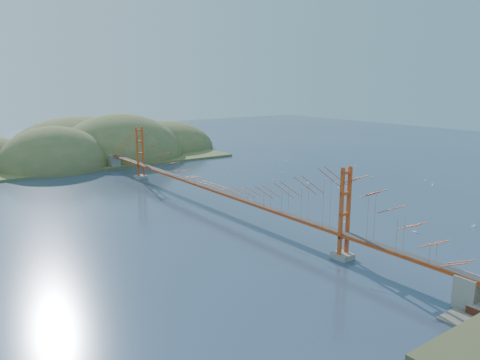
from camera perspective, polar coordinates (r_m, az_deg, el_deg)
ground at (r=82.55m, az=-3.32°, el=-3.30°), size 320.00×320.00×0.00m
bridge at (r=81.13m, az=-3.45°, el=1.51°), size 2.20×94.40×12.00m
far_headlands at (r=144.56m, az=-17.42°, el=2.84°), size 84.00×58.00×25.00m
sailboat_0 at (r=75.32m, az=12.64°, el=-4.99°), size 0.56×0.56×0.62m
sailboat_13 at (r=107.34m, az=22.43°, el=-0.51°), size 0.67×0.67×0.70m
sailboat_14 at (r=102.26m, az=8.31°, el=-0.30°), size 0.60×0.62×0.69m
sailboat_10 at (r=73.58m, az=20.53°, el=-5.88°), size 0.56×0.64×0.73m
sailboat_9 at (r=111.99m, az=15.86°, el=0.44°), size 0.45×0.54×0.62m
sailboat_7 at (r=109.59m, az=-1.04°, el=0.66°), size 0.56×0.56×0.60m
sailboat_8 at (r=129.62m, az=5.70°, el=2.40°), size 0.65×0.62×0.73m
sailboat_5 at (r=111.23m, az=21.69°, el=-0.04°), size 0.41×0.48×0.56m
sailboat_1 at (r=104.32m, az=4.14°, el=0.05°), size 0.69×0.69×0.73m
sailboat_11 at (r=124.33m, az=13.90°, el=1.68°), size 0.54×0.53×0.61m
sailboat_3 at (r=106.23m, az=-7.81°, el=0.18°), size 0.60×0.58×0.67m
sailboat_15 at (r=131.73m, az=4.46°, el=2.57°), size 0.43×0.52×0.61m
sailboat_4 at (r=98.63m, az=11.98°, el=-0.89°), size 0.56×0.64×0.73m
sailboat_12 at (r=119.10m, az=-1.95°, el=1.58°), size 0.49×0.46×0.56m
sailboat_16 at (r=112.03m, az=5.16°, el=0.87°), size 0.66×0.66×0.69m
sailboat_6 at (r=79.82m, az=26.62°, el=-5.03°), size 0.62×0.62×0.66m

